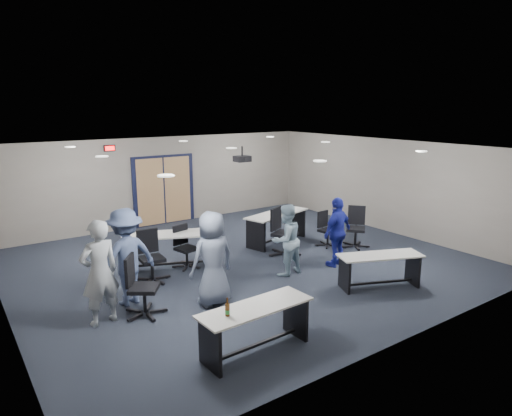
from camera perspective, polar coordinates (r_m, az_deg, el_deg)
floor at (r=10.90m, az=-1.52°, el=-6.83°), size 10.00×10.00×0.00m
back_wall at (r=14.42m, az=-11.54°, el=3.34°), size 10.00×0.04×2.70m
front_wall at (r=7.35m, az=18.41°, el=-6.25°), size 10.00×0.04×2.70m
right_wall at (r=13.87m, az=15.92°, el=2.74°), size 0.04×9.00×2.70m
ceiling at (r=10.31m, az=-1.60°, el=7.45°), size 10.00×9.00×0.04m
double_door at (r=14.43m, az=-11.43°, el=2.15°), size 2.00×0.07×2.20m
exit_sign at (r=13.67m, az=-17.84°, el=7.13°), size 0.32×0.07×0.18m
ceiling_projector at (r=10.91m, az=-1.73°, el=6.19°), size 0.35×0.32×0.37m
ceiling_can_lights at (r=10.52m, az=-2.36°, el=7.39°), size 6.24×5.74×0.02m
table_front_left at (r=7.03m, az=-0.10°, el=-13.89°), size 1.83×0.67×1.01m
table_front_right at (r=9.69m, az=15.20°, el=-6.89°), size 1.79×1.19×0.69m
table_back_left at (r=10.53m, az=-10.81°, el=-4.51°), size 2.14×1.42×0.96m
table_back_right at (r=12.31m, az=2.63°, el=-1.81°), size 2.11×1.16×0.81m
chair_back_a at (r=9.86m, az=-12.93°, el=-5.96°), size 0.74×0.74×1.09m
chair_back_b at (r=10.55m, az=-8.68°, el=-4.84°), size 0.73×0.73×0.98m
chair_back_c at (r=11.26m, az=3.61°, el=-3.03°), size 0.98×0.98×1.18m
chair_back_d at (r=12.13m, az=8.99°, el=-2.64°), size 0.64×0.64×0.92m
chair_loose_left at (r=8.37m, az=-13.84°, el=-9.41°), size 0.97×0.97×1.10m
chair_loose_right at (r=12.16m, az=12.37°, el=-2.38°), size 0.95×0.95×1.07m
person_gray at (r=8.15m, az=-18.97°, el=-7.66°), size 0.73×0.54×1.83m
person_plaid at (r=8.50m, az=-5.45°, el=-6.30°), size 0.89×0.59×1.78m
person_lightblue at (r=9.96m, az=3.77°, el=-4.00°), size 0.82×0.67×1.58m
person_navy at (r=10.64m, az=10.13°, el=-2.95°), size 1.01×0.57×1.62m
person_back at (r=8.81m, az=-15.93°, el=-5.89°), size 1.27×0.85×1.83m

